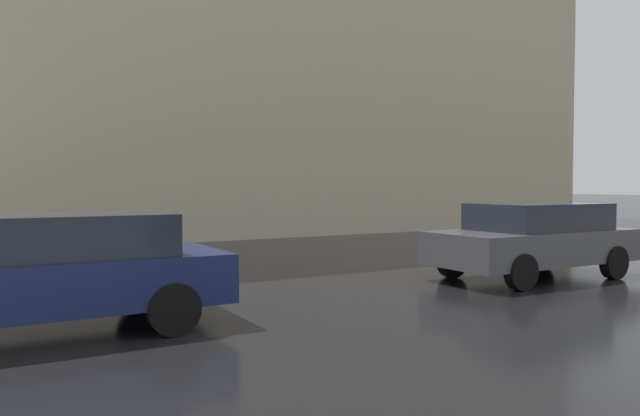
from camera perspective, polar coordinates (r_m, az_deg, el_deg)
name	(u,v)px	position (r m, az deg, el deg)	size (l,w,h in m)	color
car_navy	(52,270)	(7.72, -24.30, -5.40)	(1.85, 4.10, 1.41)	navy
car_dark_grey	(534,238)	(11.91, 19.84, -2.73)	(1.85, 4.10, 1.41)	#4C4C51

